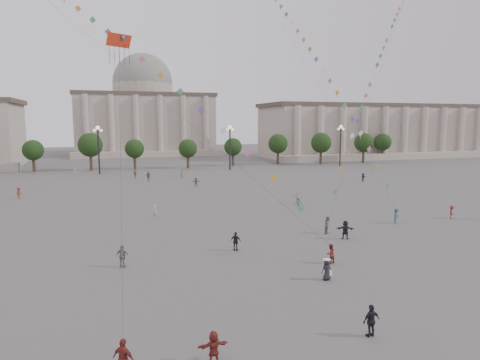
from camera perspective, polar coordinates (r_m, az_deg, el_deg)
name	(u,v)px	position (r m, az deg, el deg)	size (l,w,h in m)	color
ground	(294,274)	(33.72, 7.19, -12.35)	(360.00, 360.00, 0.00)	#585653
hall_east	(383,131)	(151.14, 18.53, 6.23)	(84.00, 26.22, 17.20)	#ACA190
hall_central	(144,114)	(158.54, -12.67, 8.60)	(48.30, 34.30, 35.50)	#ACA190
tree_row	(163,147)	(107.74, -10.25, 4.41)	(137.12, 5.12, 8.00)	#392A1C
lamp_post_mid_west	(98,141)	(98.85, -18.38, 4.98)	(2.00, 0.90, 10.65)	#262628
lamp_post_mid_east	(230,139)	(102.80, -1.35, 5.47)	(2.00, 0.90, 10.65)	#262628
lamp_post_far_east	(341,138)	(114.74, 13.27, 5.51)	(2.00, 0.90, 10.65)	#262628
person_crowd_0	(148,176)	(85.10, -12.14, 0.47)	(1.11, 0.46, 1.90)	#2F506B
person_crowd_2	(19,193)	(72.83, -27.38, -1.52)	(1.13, 0.65, 1.75)	maroon
person_crowd_3	(345,230)	(43.85, 13.86, -6.47)	(1.74, 0.56, 1.88)	black
person_crowd_4	(182,173)	(88.88, -7.79, 0.89)	(1.77, 0.56, 1.91)	beige
person_crowd_6	(298,203)	(57.31, 7.80, -3.05)	(1.10, 0.63, 1.70)	slate
person_crowd_7	(298,197)	(61.33, 7.75, -2.31)	(1.61, 0.51, 1.74)	silver
person_crowd_8	(452,212)	(57.31, 26.39, -3.86)	(1.02, 0.59, 1.58)	maroon
person_crowd_9	(363,177)	(86.57, 16.09, 0.36)	(1.48, 0.47, 1.59)	#232228
person_crowd_10	(75,172)	(97.56, -21.13, 0.96)	(0.60, 0.39, 1.64)	#B8B7B4
person_crowd_12	(196,182)	(76.87, -5.90, -0.26)	(1.54, 0.49, 1.66)	slate
person_crowd_13	(155,211)	(52.60, -11.25, -4.13)	(0.61, 0.40, 1.67)	#B6B6B1
person_crowd_16	(135,174)	(90.67, -13.81, 0.84)	(1.07, 0.45, 1.83)	slate
tourist_0	(124,359)	(21.55, -15.25, -22.04)	(1.12, 0.47, 1.92)	maroon
tourist_1	(236,241)	(38.90, -0.56, -8.18)	(1.02, 0.42, 1.74)	black
tourist_2	(214,347)	(22.09, -3.54, -21.40)	(1.52, 0.48, 1.64)	maroon
tourist_3	(123,256)	(35.88, -15.39, -9.76)	(1.08, 0.45, 1.85)	slate
tourist_4	(371,321)	(25.34, 17.10, -17.49)	(1.06, 0.44, 1.81)	black
kite_flyer_0	(330,254)	(36.34, 11.96, -9.59)	(0.80, 0.62, 1.64)	maroon
kite_flyer_1	(396,216)	(52.28, 20.11, -4.48)	(1.13, 0.65, 1.75)	#31536E
kite_flyer_2	(328,225)	(45.60, 11.65, -5.89)	(0.88, 0.69, 1.82)	slate
hat_person	(327,269)	(32.68, 11.50, -11.53)	(0.82, 0.60, 1.69)	black
dragon_kite	(119,51)	(38.20, -15.80, 16.21)	(2.16, 10.43, 25.49)	red
kite_train_west	(79,15)	(58.34, -20.68, 19.87)	(37.07, 49.49, 75.93)	#3F3F3F
kite_train_mid	(284,16)	(71.73, 5.85, 20.95)	(8.54, 45.09, 67.06)	#3F3F3F
kite_train_east	(385,48)	(73.13, 18.75, 16.28)	(38.29, 37.42, 67.17)	#3F3F3F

